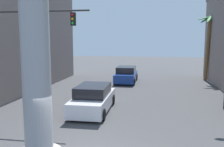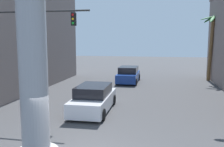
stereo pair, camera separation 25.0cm
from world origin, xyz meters
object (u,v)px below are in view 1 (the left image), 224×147
at_px(neon_sign_pole, 34,18).
at_px(car_lead, 93,99).
at_px(traffic_light_mast, 19,40).
at_px(palm_tree_far_right, 209,39).
at_px(car_far, 126,75).

relative_size(neon_sign_pole, car_lead, 2.29).
height_order(traffic_light_mast, car_lead, traffic_light_mast).
height_order(car_lead, palm_tree_far_right, palm_tree_far_right).
bearing_deg(neon_sign_pole, car_far, 87.61).
distance_m(car_lead, palm_tree_far_right, 16.05).
bearing_deg(traffic_light_mast, car_far, 66.84).
bearing_deg(car_lead, palm_tree_far_right, 55.37).
xyz_separation_m(neon_sign_pole, palm_tree_far_right, (8.89, 19.88, -0.57)).
bearing_deg(traffic_light_mast, car_lead, 11.26).
distance_m(car_lead, car_far, 10.48).
bearing_deg(palm_tree_far_right, car_lead, -124.63).
distance_m(traffic_light_mast, car_far, 12.73).
distance_m(neon_sign_pole, car_lead, 8.09).
xyz_separation_m(traffic_light_mast, palm_tree_far_right, (12.97, 13.70, 0.04)).
xyz_separation_m(car_lead, palm_tree_far_right, (8.90, 12.89, 3.51)).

